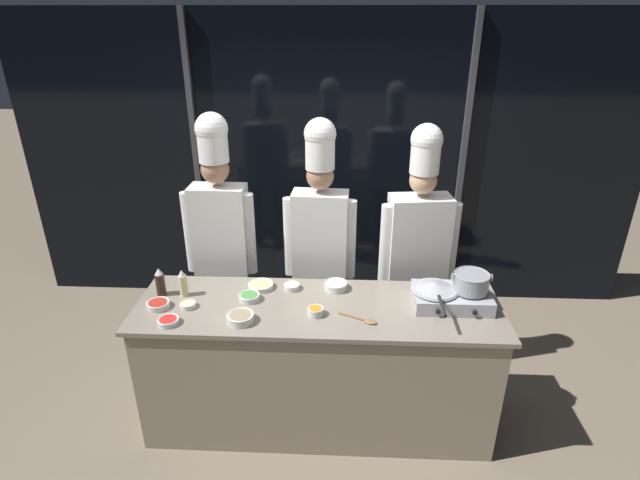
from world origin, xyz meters
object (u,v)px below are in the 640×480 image
prep_bowl_scallions (249,297)px  chef_sous (320,230)px  chef_line (418,238)px  prep_bowl_chili_flakes (158,304)px  prep_bowl_ginger (261,285)px  prep_bowl_carrots (316,311)px  prep_bowl_bell_pepper (168,321)px  prep_bowl_noodles (188,305)px  frying_pan (435,287)px  squeeze_bottle_soy (160,282)px  portable_stove (451,298)px  stock_pot (471,282)px  prep_bowl_rice (336,285)px  chef_head (220,225)px  serving_spoon_slotted (365,320)px  squeeze_bottle_oil (183,283)px  prep_bowl_mushrooms (240,317)px  prep_bowl_onion (292,286)px

prep_bowl_scallions → chef_sous: size_ratio=0.07×
chef_sous → chef_line: 0.72m
prep_bowl_chili_flakes → prep_bowl_ginger: bearing=24.2°
prep_bowl_carrots → prep_bowl_bell_pepper: (-0.88, -0.14, -0.01)m
prep_bowl_noodles → prep_bowl_chili_flakes: size_ratio=0.70×
frying_pan → squeeze_bottle_soy: 1.79m
portable_stove → stock_pot: size_ratio=1.93×
prep_bowl_carrots → prep_bowl_rice: bearing=69.6°
chef_head → chef_sous: size_ratio=1.02×
serving_spoon_slotted → prep_bowl_chili_flakes: bearing=175.9°
portable_stove → prep_bowl_bell_pepper: portable_stove is taller
prep_bowl_carrots → serving_spoon_slotted: bearing=-10.1°
prep_bowl_carrots → prep_bowl_chili_flakes: (-1.00, 0.04, -0.01)m
prep_bowl_carrots → prep_bowl_chili_flakes: 1.01m
portable_stove → prep_bowl_chili_flakes: 1.87m
prep_bowl_carrots → squeeze_bottle_oil: bearing=167.7°
frying_pan → prep_bowl_carrots: 0.77m
squeeze_bottle_soy → prep_bowl_mushrooms: size_ratio=1.17×
prep_bowl_rice → chef_sous: (-0.13, 0.42, 0.22)m
stock_pot → chef_sous: 1.14m
portable_stove → prep_bowl_onion: portable_stove is taller
chef_sous → prep_bowl_noodles: bearing=44.1°
prep_bowl_bell_pepper → chef_line: chef_line is taller
frying_pan → prep_bowl_chili_flakes: bearing=-176.1°
serving_spoon_slotted → chef_line: chef_line is taller
prep_bowl_chili_flakes → chef_head: 0.79m
stock_pot → prep_bowl_chili_flakes: 1.99m
portable_stove → prep_bowl_noodles: portable_stove is taller
squeeze_bottle_oil → chef_head: (0.14, 0.54, 0.19)m
frying_pan → stock_pot: bearing=1.1°
prep_bowl_onion → chef_sous: (0.17, 0.44, 0.23)m
stock_pot → squeeze_bottle_soy: 2.01m
prep_bowl_chili_flakes → serving_spoon_slotted: prep_bowl_chili_flakes is taller
prep_bowl_mushrooms → prep_bowl_noodles: bearing=158.6°
prep_bowl_carrots → prep_bowl_ginger: (-0.39, 0.32, -0.01)m
prep_bowl_scallions → chef_line: size_ratio=0.07×
prep_bowl_scallions → chef_sous: chef_sous is taller
prep_bowl_scallions → prep_bowl_bell_pepper: size_ratio=1.06×
prep_bowl_carrots → chef_line: bearing=46.1°
prep_bowl_noodles → prep_bowl_ginger: prep_bowl_ginger is taller
prep_bowl_chili_flakes → chef_line: bearing=22.2°
frying_pan → chef_line: chef_line is taller
squeeze_bottle_soy → chef_head: (0.29, 0.54, 0.19)m
prep_bowl_carrots → chef_line: size_ratio=0.05×
prep_bowl_ginger → prep_bowl_bell_pepper: bearing=-137.2°
frying_pan → chef_sous: 0.97m
stock_pot → prep_bowl_carrots: 1.00m
chef_line → squeeze_bottle_soy: bearing=10.2°
serving_spoon_slotted → prep_bowl_carrots: bearing=169.9°
stock_pot → prep_bowl_noodles: stock_pot is taller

